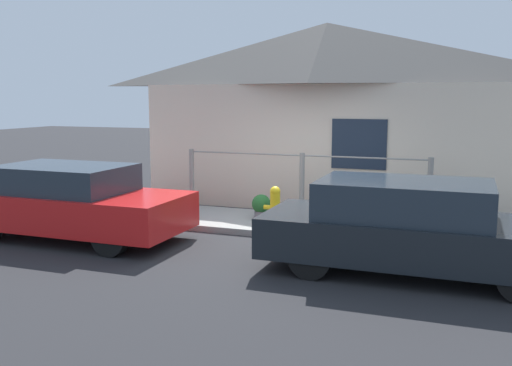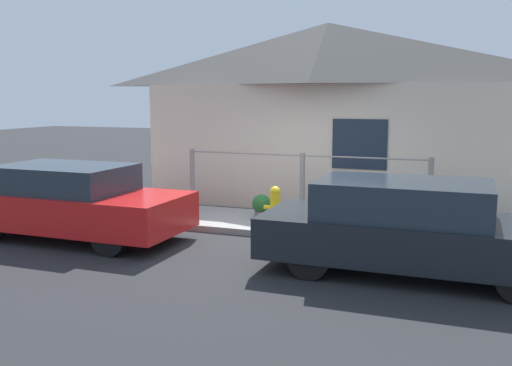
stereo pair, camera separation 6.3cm
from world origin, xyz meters
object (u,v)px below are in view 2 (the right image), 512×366
Objects in this scene: car_left at (71,201)px; fire_hydrant at (275,205)px; car_right at (411,228)px; potted_plant_near_hydrant at (262,206)px.

fire_hydrant is at bearing 28.97° from car_left.
car_left is at bearing -150.88° from fire_hydrant.
fire_hydrant is (3.10, 1.72, -0.16)m from car_left.
car_right is at bearing -0.15° from car_left.
fire_hydrant is (-2.55, 1.72, -0.16)m from car_right.
fire_hydrant is at bearing -45.39° from potted_plant_near_hydrant.
car_right is (5.65, 0.00, 0.00)m from car_left.
car_right is at bearing -35.91° from potted_plant_near_hydrant.
car_right is 5.86× the size of fire_hydrant.
potted_plant_near_hydrant is (2.68, 2.15, -0.28)m from car_left.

